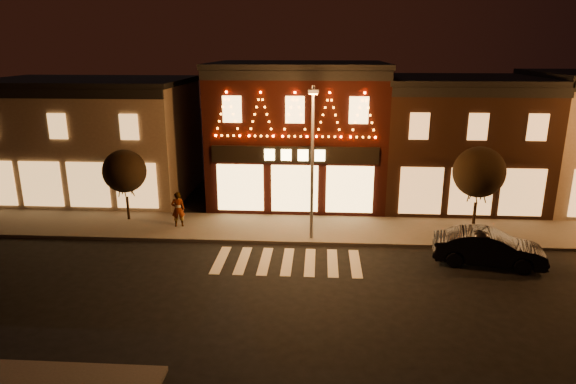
# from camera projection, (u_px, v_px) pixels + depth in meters

# --- Properties ---
(ground) EXTENTS (120.00, 120.00, 0.00)m
(ground) POSITION_uv_depth(u_px,v_px,m) (280.00, 306.00, 18.46)
(ground) COLOR black
(ground) RESTS_ON ground
(sidewalk_far) EXTENTS (44.00, 4.00, 0.15)m
(sidewalk_far) POSITION_uv_depth(u_px,v_px,m) (331.00, 230.00, 25.98)
(sidewalk_far) COLOR #47423D
(sidewalk_far) RESTS_ON ground
(building_left) EXTENTS (12.20, 8.28, 7.30)m
(building_left) POSITION_uv_depth(u_px,v_px,m) (93.00, 138.00, 31.65)
(building_left) COLOR #7A6957
(building_left) RESTS_ON ground
(building_pulp) EXTENTS (10.20, 8.34, 8.30)m
(building_pulp) POSITION_uv_depth(u_px,v_px,m) (298.00, 132.00, 30.69)
(building_pulp) COLOR black
(building_pulp) RESTS_ON ground
(building_right_a) EXTENTS (9.20, 8.28, 7.50)m
(building_right_a) POSITION_uv_depth(u_px,v_px,m) (456.00, 140.00, 30.22)
(building_right_a) COLOR #351D12
(building_right_a) RESTS_ON ground
(streetlamp_mid) EXTENTS (0.46, 1.68, 7.35)m
(streetlamp_mid) POSITION_uv_depth(u_px,v_px,m) (312.00, 153.00, 23.26)
(streetlamp_mid) COLOR #59595E
(streetlamp_mid) RESTS_ON sidewalk_far
(tree_left) EXTENTS (2.29, 2.29, 3.83)m
(tree_left) POSITION_uv_depth(u_px,v_px,m) (125.00, 171.00, 26.61)
(tree_left) COLOR black
(tree_left) RESTS_ON sidewalk_far
(tree_right) EXTENTS (2.56, 2.56, 4.28)m
(tree_right) POSITION_uv_depth(u_px,v_px,m) (479.00, 172.00, 25.07)
(tree_right) COLOR black
(tree_right) RESTS_ON sidewalk_far
(dark_sedan) EXTENTS (4.88, 2.48, 1.53)m
(dark_sedan) POSITION_uv_depth(u_px,v_px,m) (488.00, 248.00, 21.83)
(dark_sedan) COLOR black
(dark_sedan) RESTS_ON ground
(pedestrian) EXTENTS (0.77, 0.60, 1.86)m
(pedestrian) POSITION_uv_depth(u_px,v_px,m) (178.00, 209.00, 26.01)
(pedestrian) COLOR gray
(pedestrian) RESTS_ON sidewalk_far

